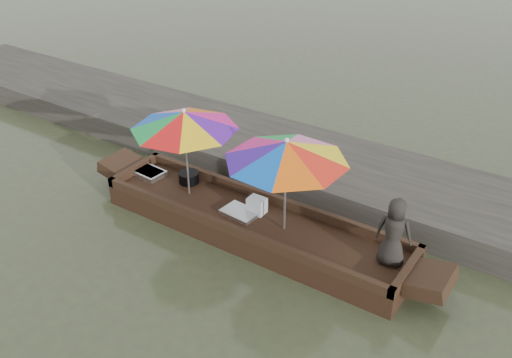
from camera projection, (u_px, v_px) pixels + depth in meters
The scene contains 11 objects.
water at pixel (253, 235), 9.24m from camera, with size 80.00×80.00×0.00m, color #444D2D.
dock at pixel (318, 167), 10.70m from camera, with size 22.00×2.20×0.50m, color #2D2B26.
boat_hull at pixel (253, 226), 9.16m from camera, with size 5.23×1.20×0.35m, color black.
cooking_pot at pixel (189, 177), 9.98m from camera, with size 0.36×0.36×0.19m, color black.
tray_crayfish at pixel (149, 173), 10.22m from camera, with size 0.58×0.40×0.09m, color silver.
tray_scallop at pixel (240, 212), 9.13m from camera, with size 0.58×0.40×0.06m, color silver.
charcoal_grill at pixel (255, 204), 9.28m from camera, with size 0.30×0.30×0.14m, color black.
supply_bag at pixel (257, 205), 9.12m from camera, with size 0.28×0.22×0.26m, color silver.
vendor at pixel (394, 232), 7.80m from camera, with size 0.52×0.34×1.05m, color black.
umbrella_bow at pixel (186, 153), 9.31m from camera, with size 1.75×1.75×1.55m, color #5614A5, non-canonical shape.
umbrella_stern at pixel (285, 186), 8.40m from camera, with size 1.84×1.84×1.55m, color yellow, non-canonical shape.
Camera 1 is at (4.25, -6.24, 5.41)m, focal length 40.00 mm.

